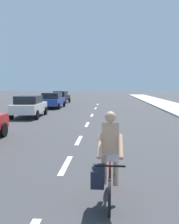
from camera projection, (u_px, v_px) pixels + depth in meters
ground_plane at (92, 115)px, 19.61m from camera, size 160.00×160.00×0.00m
lane_stripe_2 at (66, 165)px, 7.40m from camera, size 0.16×1.80×0.01m
lane_stripe_3 at (79, 140)px, 10.74m from camera, size 0.16×1.80×0.01m
lane_stripe_4 at (87, 124)px, 15.08m from camera, size 0.16×1.80×0.01m
lane_stripe_5 at (92, 115)px, 19.73m from camera, size 0.16×1.80×0.01m
lane_stripe_6 at (96, 108)px, 25.70m from camera, size 0.16×1.80×0.01m
lane_stripe_7 at (98, 104)px, 30.91m from camera, size 0.16×1.80×0.01m
cyclist at (107, 162)px, 4.96m from camera, size 0.62×1.71×1.82m
parked_car_white at (29, 106)px, 18.56m from camera, size 2.10×4.30×1.57m
parked_car_blue at (53, 100)px, 26.00m from camera, size 2.06×4.45×1.57m
parked_car_black at (61, 97)px, 32.96m from camera, size 2.01×4.05×1.57m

